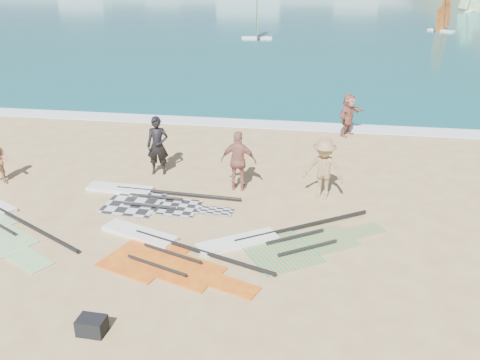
# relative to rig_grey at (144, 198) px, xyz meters

# --- Properties ---
(ground) EXTENTS (300.00, 300.00, 0.00)m
(ground) POSITION_rel_rig_grey_xyz_m (2.98, -4.35, -0.05)
(ground) COLOR #D3B37B
(ground) RESTS_ON ground
(surf_line) EXTENTS (300.00, 1.20, 0.04)m
(surf_line) POSITION_rel_rig_grey_xyz_m (2.98, 7.95, -0.05)
(surf_line) COLOR white
(surf_line) RESTS_ON ground
(rig_grey) EXTENTS (5.01, 2.11, 0.20)m
(rig_grey) POSITION_rel_rig_grey_xyz_m (0.00, 0.00, 0.00)
(rig_grey) COLOR #242426
(rig_grey) RESTS_ON ground
(rig_orange) EXTENTS (4.97, 3.70, 0.20)m
(rig_orange) POSITION_rel_rig_grey_xyz_m (4.35, -2.05, 0.00)
(rig_orange) COLOR orange
(rig_orange) RESTS_ON ground
(rig_red) EXTENTS (4.94, 3.07, 0.20)m
(rig_red) POSITION_rel_rig_grey_xyz_m (1.39, -2.97, 0.00)
(rig_red) COLOR red
(rig_red) RESTS_ON ground
(gear_bag_near) EXTENTS (0.57, 0.43, 0.35)m
(gear_bag_near) POSITION_rel_rig_grey_xyz_m (0.94, -6.13, 0.13)
(gear_bag_near) COLOR black
(gear_bag_near) RESTS_ON ground
(person_wetsuit) EXTENTS (0.78, 0.57, 2.00)m
(person_wetsuit) POSITION_rel_rig_grey_xyz_m (-0.13, 2.06, 0.95)
(person_wetsuit) COLOR black
(person_wetsuit) RESTS_ON ground
(beachgoer_mid) EXTENTS (1.37, 0.97, 1.92)m
(beachgoer_mid) POSITION_rel_rig_grey_xyz_m (5.39, 0.93, 0.91)
(beachgoer_mid) COLOR #957851
(beachgoer_mid) RESTS_ON ground
(beachgoer_back) EXTENTS (1.17, 0.55, 1.94)m
(beachgoer_back) POSITION_rel_rig_grey_xyz_m (2.76, 1.16, 0.92)
(beachgoer_back) COLOR #9C6151
(beachgoer_back) RESTS_ON ground
(beachgoer_right) EXTENTS (1.30, 1.65, 1.75)m
(beachgoer_right) POSITION_rel_rig_grey_xyz_m (6.32, 7.15, 0.83)
(beachgoer_right) COLOR #9E5F50
(beachgoer_right) RESTS_ON ground
(windsurfer_left) EXTENTS (2.59, 3.06, 4.59)m
(windsurfer_left) POSITION_rel_rig_grey_xyz_m (-0.48, 31.42, 1.28)
(windsurfer_left) COLOR white
(windsurfer_left) RESTS_ON ground
(windsurfer_centre) EXTENTS (2.35, 2.41, 4.37)m
(windsurfer_centre) POSITION_rel_rig_grey_xyz_m (15.67, 38.26, 1.23)
(windsurfer_centre) COLOR white
(windsurfer_centre) RESTS_ON ground
(windsurfer_right) EXTENTS (2.61, 2.41, 4.30)m
(windsurfer_right) POSITION_rel_rig_grey_xyz_m (22.11, 55.60, 1.21)
(windsurfer_right) COLOR white
(windsurfer_right) RESTS_ON ground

